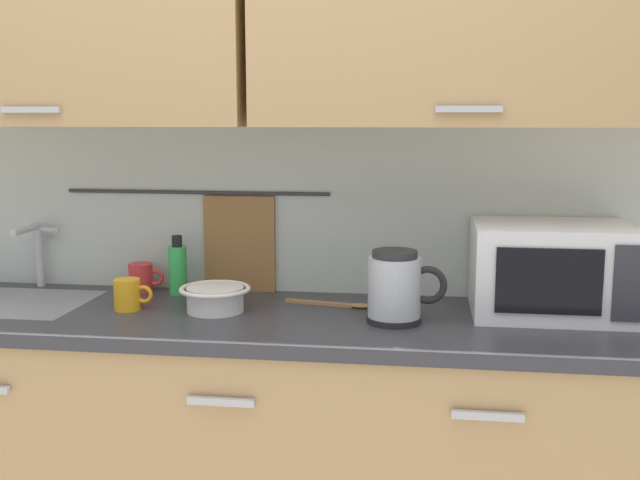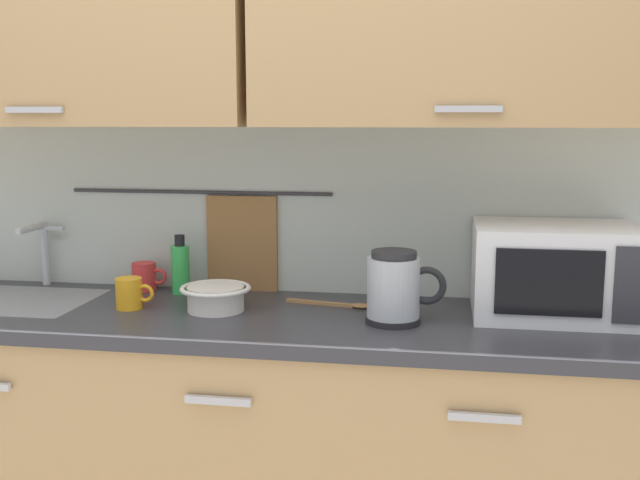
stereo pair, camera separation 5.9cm
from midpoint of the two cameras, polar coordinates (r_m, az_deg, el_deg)
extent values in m
cube|color=tan|center=(2.43, -6.07, -16.26)|extent=(2.50, 0.60, 0.86)
cube|color=#B7B7BC|center=(2.03, -8.39, -12.06)|extent=(0.18, 0.02, 0.02)
cube|color=#B7B7BC|center=(1.96, 11.78, -12.96)|extent=(0.18, 0.02, 0.02)
cube|color=#333338|center=(2.28, -6.26, -5.98)|extent=(2.53, 0.63, 0.04)
cube|color=#9EA0A5|center=(2.61, -23.36, -5.30)|extent=(0.52, 0.38, 0.09)
cube|color=silver|center=(2.53, -4.58, 4.11)|extent=(3.70, 0.06, 2.50)
cube|color=beige|center=(2.50, -4.74, 2.32)|extent=(2.50, 0.01, 0.55)
cube|color=tan|center=(2.57, -20.22, 15.96)|extent=(1.24, 0.33, 0.70)
cube|color=#B7B7BC|center=(2.40, -21.80, 9.19)|extent=(0.18, 0.01, 0.02)
cube|color=tan|center=(2.29, 10.49, 17.26)|extent=(1.24, 0.33, 0.70)
cube|color=#B7B7BC|center=(2.09, 10.45, 9.77)|extent=(0.18, 0.01, 0.02)
cylinder|color=#333338|center=(2.54, -10.03, 3.58)|extent=(0.90, 0.01, 0.01)
cube|color=olive|center=(2.52, -6.79, -0.51)|extent=(0.24, 0.02, 0.34)
cylinder|color=#B2B5BA|center=(2.77, -21.12, -1.06)|extent=(0.03, 0.03, 0.22)
cylinder|color=#B2B5BA|center=(2.68, -22.06, 0.75)|extent=(0.02, 0.16, 0.02)
cube|color=#B2B5BA|center=(2.73, -20.49, 0.77)|extent=(0.07, 0.02, 0.01)
cube|color=white|center=(2.31, 16.50, -2.14)|extent=(0.46, 0.34, 0.27)
cube|color=black|center=(2.13, 16.25, -3.05)|extent=(0.29, 0.01, 0.18)
cube|color=#2D2D33|center=(2.17, 21.85, -3.11)|extent=(0.09, 0.01, 0.21)
cylinder|color=black|center=(2.16, 4.85, -6.01)|extent=(0.16, 0.16, 0.02)
cylinder|color=#B2B7BC|center=(2.13, 4.89, -3.58)|extent=(0.15, 0.15, 0.17)
cylinder|color=#262628|center=(2.11, 4.92, -1.07)|extent=(0.13, 0.13, 0.02)
torus|color=black|center=(2.13, 7.40, -3.42)|extent=(0.11, 0.02, 0.11)
cylinder|color=green|center=(2.52, -11.41, -2.27)|extent=(0.06, 0.06, 0.16)
cylinder|color=black|center=(2.50, -11.49, -0.07)|extent=(0.03, 0.03, 0.04)
cylinder|color=red|center=(2.59, -14.10, -2.79)|extent=(0.08, 0.08, 0.09)
torus|color=red|center=(2.57, -13.02, -2.80)|extent=(0.06, 0.01, 0.06)
cylinder|color=silver|center=(2.28, -8.70, -4.48)|extent=(0.17, 0.17, 0.07)
torus|color=silver|center=(2.28, -8.72, -3.71)|extent=(0.21, 0.21, 0.01)
cylinder|color=orange|center=(2.36, -15.13, -4.02)|extent=(0.08, 0.08, 0.09)
torus|color=orange|center=(2.34, -13.96, -4.04)|extent=(0.06, 0.01, 0.06)
cube|color=#9E7042|center=(2.35, -0.81, -4.81)|extent=(0.22, 0.06, 0.01)
ellipsoid|color=#9E7042|center=(2.31, 2.38, -5.01)|extent=(0.07, 0.05, 0.01)
camera|label=1|loc=(0.03, -90.76, -0.12)|focal=42.10mm
camera|label=2|loc=(0.03, 89.24, 0.12)|focal=42.10mm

